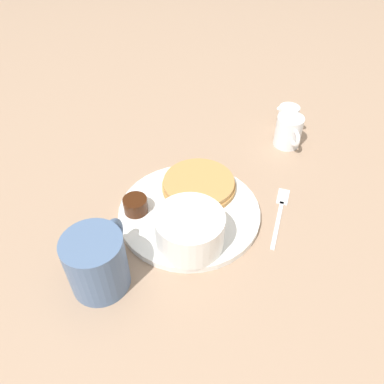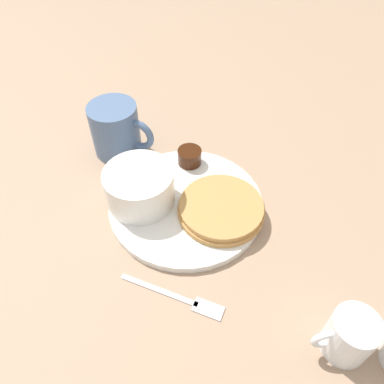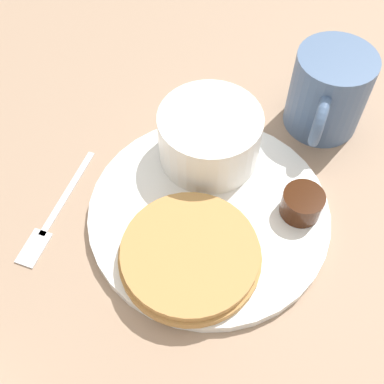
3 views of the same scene
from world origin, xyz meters
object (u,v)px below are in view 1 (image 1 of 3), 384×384
plate (189,212)px  creamer_pitcher_far (288,117)px  creamer_pitcher_near (289,131)px  coffee_mug (98,262)px  fork (280,209)px  bowl (190,229)px

plate → creamer_pitcher_far: (0.02, 0.35, 0.02)m
creamer_pitcher_near → creamer_pitcher_far: 0.07m
plate → creamer_pitcher_far: bearing=86.6°
plate → coffee_mug: 0.19m
fork → creamer_pitcher_far: bearing=113.0°
creamer_pitcher_near → coffee_mug: bearing=-98.9°
creamer_pitcher_far → fork: (0.10, -0.24, -0.02)m
bowl → creamer_pitcher_far: (-0.02, 0.40, -0.02)m
coffee_mug → creamer_pitcher_near: (0.07, 0.47, -0.01)m
fork → coffee_mug: bearing=-117.9°
bowl → creamer_pitcher_near: bowl is taller
coffee_mug → creamer_pitcher_far: coffee_mug is taller
bowl → fork: size_ratio=0.74×
bowl → creamer_pitcher_far: bearing=93.1°
bowl → coffee_mug: bearing=-118.5°
creamer_pitcher_far → creamer_pitcher_near: bearing=-65.2°
plate → fork: plate is taller
plate → bowl: 0.08m
plate → coffee_mug: size_ratio=2.08×
creamer_pitcher_far → plate: bearing=-93.4°
bowl → creamer_pitcher_far: size_ratio=1.62×
plate → creamer_pitcher_near: bearing=80.6°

